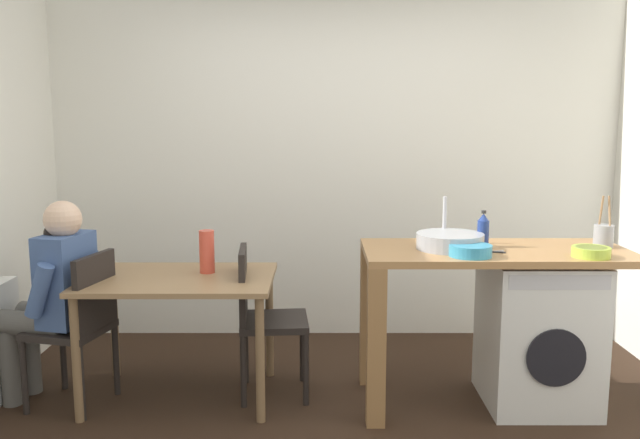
% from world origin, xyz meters
% --- Properties ---
extents(ground_plane, '(5.46, 5.46, 0.00)m').
position_xyz_m(ground_plane, '(0.00, 0.00, 0.00)').
color(ground_plane, black).
extents(wall_back, '(4.60, 0.10, 2.70)m').
position_xyz_m(wall_back, '(0.00, 1.75, 1.35)').
color(wall_back, silver).
rests_on(wall_back, ground_plane).
extents(dining_table, '(1.10, 0.76, 0.74)m').
position_xyz_m(dining_table, '(-0.94, 0.52, 0.64)').
color(dining_table, olive).
rests_on(dining_table, ground_plane).
extents(chair_person_seat, '(0.48, 0.48, 0.90)m').
position_xyz_m(chair_person_seat, '(-1.49, 0.40, 0.51)').
color(chair_person_seat, black).
rests_on(chair_person_seat, ground_plane).
extents(chair_opposite, '(0.43, 0.43, 0.90)m').
position_xyz_m(chair_opposite, '(-0.47, 0.57, 0.51)').
color(chair_opposite, black).
rests_on(chair_opposite, ground_plane).
extents(seated_person, '(0.54, 0.54, 1.20)m').
position_xyz_m(seated_person, '(-1.65, 0.44, 0.67)').
color(seated_person, '#595651').
rests_on(seated_person, ground_plane).
extents(kitchen_counter, '(1.50, 0.68, 0.92)m').
position_xyz_m(kitchen_counter, '(0.67, 0.45, 0.76)').
color(kitchen_counter, '#9E7042').
rests_on(kitchen_counter, ground_plane).
extents(washing_machine, '(0.60, 0.61, 0.86)m').
position_xyz_m(washing_machine, '(1.15, 0.44, 0.43)').
color(washing_machine, silver).
rests_on(washing_machine, ground_plane).
extents(sink_basin, '(0.38, 0.38, 0.09)m').
position_xyz_m(sink_basin, '(0.62, 0.45, 0.97)').
color(sink_basin, '#9EA0A5').
rests_on(sink_basin, kitchen_counter).
extents(tap, '(0.02, 0.02, 0.28)m').
position_xyz_m(tap, '(0.62, 0.63, 1.06)').
color(tap, '#B2B2B7').
rests_on(tap, kitchen_counter).
extents(bottle_tall_green, '(0.07, 0.07, 0.21)m').
position_xyz_m(bottle_tall_green, '(0.83, 0.52, 1.02)').
color(bottle_tall_green, navy).
rests_on(bottle_tall_green, kitchen_counter).
extents(mixing_bowl, '(0.23, 0.23, 0.06)m').
position_xyz_m(mixing_bowl, '(0.69, 0.25, 0.96)').
color(mixing_bowl, teal).
rests_on(mixing_bowl, kitchen_counter).
extents(utensil_crock, '(0.11, 0.11, 0.30)m').
position_xyz_m(utensil_crock, '(1.52, 0.50, 0.99)').
color(utensil_crock, gray).
rests_on(utensil_crock, kitchen_counter).
extents(colander, '(0.20, 0.20, 0.06)m').
position_xyz_m(colander, '(1.34, 0.23, 0.95)').
color(colander, '#A8C63D').
rests_on(colander, kitchen_counter).
extents(vase, '(0.09, 0.09, 0.26)m').
position_xyz_m(vase, '(-0.79, 0.62, 0.87)').
color(vase, '#D84C38').
rests_on(vase, dining_table).
extents(scissors, '(0.15, 0.06, 0.01)m').
position_xyz_m(scissors, '(0.84, 0.35, 0.92)').
color(scissors, '#B2B2B7').
rests_on(scissors, kitchen_counter).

